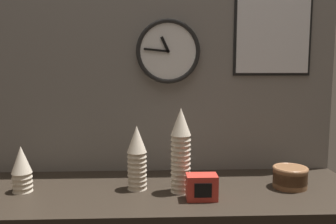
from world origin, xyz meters
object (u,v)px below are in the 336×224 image
(bowl_stack_far_right, at_px, (290,176))
(menu_board, at_px, (273,22))
(cup_stack_center, at_px, (137,157))
(napkin_dispenser, at_px, (202,187))
(cup_stack_center_right, at_px, (181,150))
(wall_clock, at_px, (168,51))
(cup_stack_far_left, at_px, (22,169))

(bowl_stack_far_right, xyz_separation_m, menu_board, (-0.01, 0.25, 0.64))
(cup_stack_center, height_order, napkin_dispenser, cup_stack_center)
(cup_stack_center, relative_size, bowl_stack_far_right, 1.82)
(cup_stack_center, height_order, menu_board, menu_board)
(cup_stack_center, xyz_separation_m, cup_stack_center_right, (0.17, -0.04, 0.04))
(wall_clock, relative_size, napkin_dispenser, 2.55)
(cup_stack_center, relative_size, wall_clock, 0.89)
(cup_stack_center, distance_m, menu_board, 0.87)
(cup_stack_center_right, height_order, wall_clock, wall_clock)
(cup_stack_center_right, relative_size, napkin_dispenser, 2.92)
(cup_stack_center, distance_m, bowl_stack_far_right, 0.63)
(cup_stack_center_right, bearing_deg, wall_clock, 97.83)
(bowl_stack_far_right, xyz_separation_m, wall_clock, (-0.49, 0.24, 0.51))
(cup_stack_center_right, bearing_deg, cup_stack_far_left, 177.50)
(cup_stack_far_left, bearing_deg, menu_board, 13.50)
(cup_stack_center, bearing_deg, cup_stack_center_right, -13.16)
(cup_stack_center, height_order, cup_stack_center_right, cup_stack_center_right)
(cup_stack_center_right, bearing_deg, cup_stack_center, 166.84)
(cup_stack_far_left, height_order, menu_board, menu_board)
(cup_stack_center, xyz_separation_m, wall_clock, (0.13, 0.23, 0.43))
(cup_stack_center_right, distance_m, napkin_dispenser, 0.16)
(napkin_dispenser, bearing_deg, cup_stack_far_left, 170.72)
(cup_stack_center_right, relative_size, bowl_stack_far_right, 2.36)
(cup_stack_center_right, relative_size, cup_stack_far_left, 1.82)
(napkin_dispenser, bearing_deg, cup_stack_center_right, 129.75)
(bowl_stack_far_right, xyz_separation_m, napkin_dispenser, (-0.38, -0.12, 0.00))
(napkin_dispenser, bearing_deg, wall_clock, 106.91)
(cup_stack_center, relative_size, menu_board, 0.53)
(cup_stack_center_right, relative_size, wall_clock, 1.15)
(bowl_stack_far_right, relative_size, menu_board, 0.29)
(wall_clock, height_order, napkin_dispenser, wall_clock)
(cup_stack_far_left, xyz_separation_m, wall_clock, (0.59, 0.25, 0.47))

